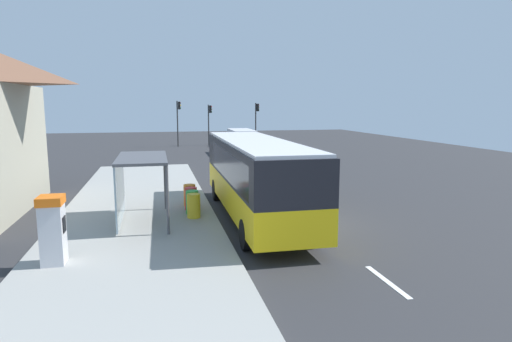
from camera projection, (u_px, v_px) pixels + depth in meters
The scene contains 22 objects.
ground_plane at pixel (238, 171), 30.78m from camera, with size 56.00×92.00×0.04m, color #2D2D30.
sidewalk_platform at pixel (138, 217), 17.79m from camera, with size 6.20×30.00×0.18m, color #999993.
lane_stripe_seg_0 at pixel (387, 281), 11.55m from camera, with size 0.16×2.20×0.01m, color silver.
lane_stripe_seg_1 at pixel (319, 229), 16.37m from camera, with size 0.16×2.20×0.01m, color silver.
lane_stripe_seg_2 at pixel (281, 201), 21.19m from camera, with size 0.16×2.20×0.01m, color silver.
lane_stripe_seg_3 at pixel (258, 183), 26.01m from camera, with size 0.16×2.20×0.01m, color silver.
lane_stripe_seg_4 at pixel (242, 171), 30.83m from camera, with size 0.16×2.20×0.01m, color silver.
lane_stripe_seg_5 at pixel (230, 162), 35.65m from camera, with size 0.16×2.20×0.01m, color silver.
lane_stripe_seg_6 at pixel (221, 155), 40.46m from camera, with size 0.16×2.20×0.01m, color silver.
lane_stripe_seg_7 at pixel (214, 149), 45.28m from camera, with size 0.16×2.20×0.01m, color silver.
bus at pixel (255, 174), 17.66m from camera, with size 2.62×11.03×3.21m.
white_van at pixel (242, 140), 40.68m from camera, with size 2.14×5.25×2.30m.
sedan_near at pixel (229, 139), 48.60m from camera, with size 1.97×4.46×1.52m.
ticket_machine at pixel (53, 229), 12.22m from camera, with size 0.66×0.76×1.94m.
recycling_bin_yellow at pixel (194, 206), 17.32m from camera, with size 0.52×0.52×0.95m, color yellow.
recycling_bin_green at pixel (192, 202), 18.00m from camera, with size 0.52×0.52×0.95m, color green.
recycling_bin_red at pixel (191, 198), 18.67m from camera, with size 0.52×0.52×0.95m, color red.
recycling_bin_orange at pixel (190, 195), 19.34m from camera, with size 0.52×0.52×0.95m, color orange.
traffic_light_near_side at pixel (257, 117), 49.05m from camera, with size 0.49×0.28×4.76m.
traffic_light_far_side at pixel (178, 116), 47.91m from camera, with size 0.49×0.28×4.98m.
traffic_light_median at pixel (209, 118), 49.49m from camera, with size 0.49×0.28×4.57m.
bus_shelter at pixel (134, 172), 16.46m from camera, with size 1.80×4.00×2.50m.
Camera 1 is at (-5.57, -15.94, 4.63)m, focal length 30.80 mm.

